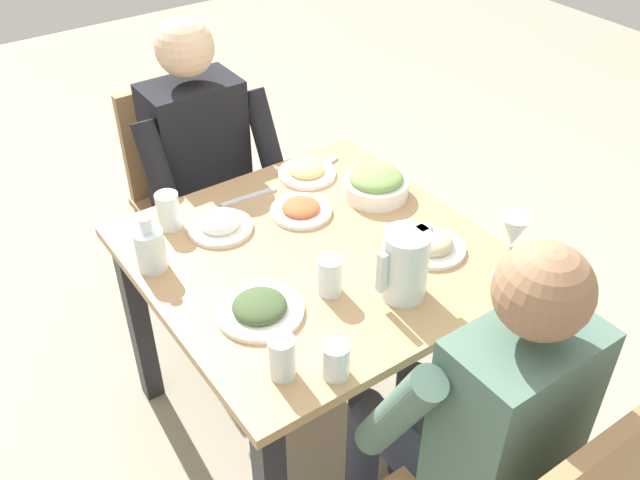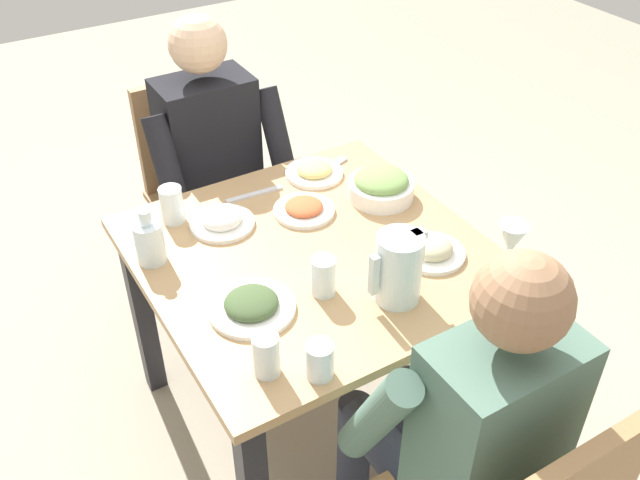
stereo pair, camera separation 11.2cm
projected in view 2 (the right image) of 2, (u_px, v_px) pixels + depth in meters
ground_plane at (314, 414)px, 2.39m from camera, size 8.00×8.00×0.00m
dining_table at (313, 281)px, 2.03m from camera, size 0.92×0.92×0.70m
chair_near at (202, 181)px, 2.66m from camera, size 0.40×0.40×0.86m
diner_near at (221, 172)px, 2.44m from camera, size 0.48×0.53×1.15m
diner_far at (461, 420)px, 1.59m from camera, size 0.48×0.53×1.15m
water_pitcher at (398, 268)px, 1.75m from camera, size 0.16×0.12×0.19m
salad_bowl at (381, 186)px, 2.15m from camera, size 0.20×0.20×0.09m
plate_yoghurt at (222, 220)px, 2.05m from camera, size 0.19×0.19×0.05m
plate_rice_curry at (304, 209)px, 2.10m from camera, size 0.18×0.18×0.04m
plate_dolmas at (252, 305)px, 1.76m from camera, size 0.22×0.22×0.05m
plate_beans at (432, 250)px, 1.93m from camera, size 0.19×0.19×0.06m
plate_fries at (314, 171)px, 2.27m from camera, size 0.19×0.19×0.04m
water_glass_near_left at (172, 205)px, 2.04m from camera, size 0.07×0.07×0.11m
water_glass_far_left at (323, 276)px, 1.79m from camera, size 0.07×0.07×0.11m
water_glass_by_pitcher at (320, 360)px, 1.57m from camera, size 0.07×0.07×0.09m
water_glass_center at (266, 355)px, 1.57m from camera, size 0.06×0.06×0.11m
wine_glass at (511, 243)px, 1.76m from camera, size 0.08×0.08×0.20m
oil_carafe at (150, 244)px, 1.89m from camera, size 0.08×0.08×0.16m
fork_near at (329, 168)px, 2.31m from camera, size 0.17×0.08×0.01m
knife_near at (255, 194)px, 2.18m from camera, size 0.19×0.03×0.01m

